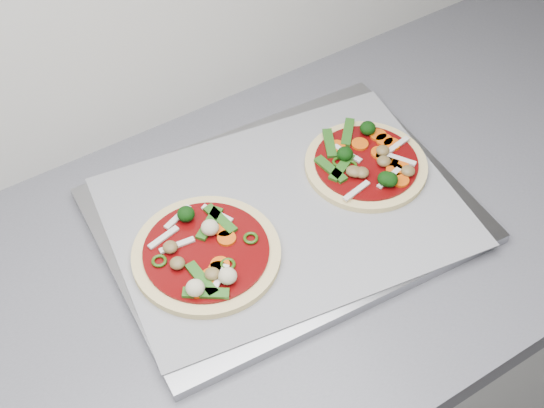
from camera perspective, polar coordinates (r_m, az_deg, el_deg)
countertop at (r=1.02m, az=-3.89°, el=-5.89°), size 3.60×0.60×0.04m
baking_tray at (r=1.05m, az=0.93°, el=-0.86°), size 0.52×0.40×0.02m
parchment at (r=1.05m, az=0.93°, el=-0.54°), size 0.52×0.41×0.00m
pizza_left at (r=0.99m, az=-5.00°, el=-3.74°), size 0.25×0.25×0.03m
pizza_right at (r=1.10m, az=7.16°, el=3.06°), size 0.23×0.23×0.03m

